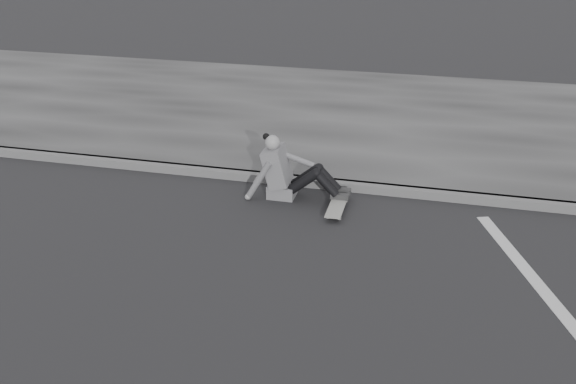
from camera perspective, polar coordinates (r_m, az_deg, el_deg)
ground at (r=7.02m, az=-8.50°, el=-7.37°), size 80.00×80.00×0.00m
curb at (r=9.15m, az=-2.63°, el=1.35°), size 24.00×0.16×0.12m
sidewalk at (r=11.89m, az=1.42°, el=7.05°), size 24.00×6.00×0.12m
skateboard at (r=8.31m, az=4.41°, el=-1.18°), size 0.20×0.78×0.09m
seated_woman at (r=8.54m, az=-0.11°, el=1.79°), size 1.38×0.46×0.88m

